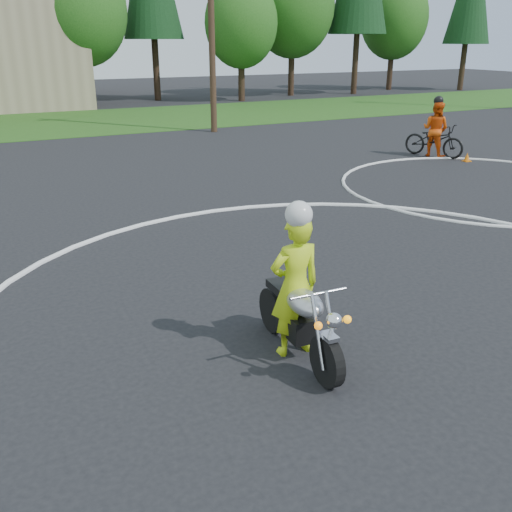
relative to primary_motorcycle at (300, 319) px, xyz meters
name	(u,v)px	position (x,y,z in m)	size (l,w,h in m)	color
grass_strip	(78,122)	(1.56, 24.81, -0.55)	(120.00, 10.00, 0.02)	#1E4714
course_markings	(409,259)	(3.73, 2.16, -0.55)	(19.05, 19.05, 0.12)	silver
primary_motorcycle	(300,319)	(0.00, 0.00, 0.00)	(0.76, 2.18, 1.14)	black
rider_primary_grp	(295,282)	(0.00, 0.14, 0.47)	(0.72, 0.49, 2.12)	#BEDF17
rider_second_grp	(435,135)	(11.39, 9.87, 0.19)	(1.54, 2.33, 2.12)	black
utility_poles	(211,8)	(6.56, 18.81, 4.64)	(41.60, 1.12, 10.00)	#473321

